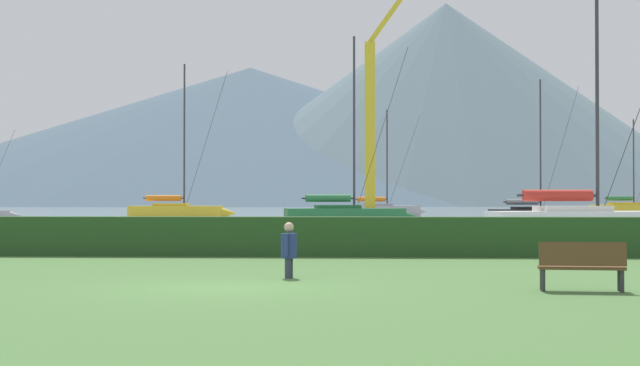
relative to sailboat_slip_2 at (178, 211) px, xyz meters
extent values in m
plane|color=#477038|center=(13.48, -62.78, -0.77)|extent=(1000.00, 1000.00, 0.00)
cube|color=#8C9EA3|center=(13.48, 74.22, -0.77)|extent=(320.00, 246.00, 0.00)
cube|color=#284C23|center=(13.48, -51.78, -0.16)|extent=(80.00, 1.20, 1.22)
cone|color=#9E9EA3|center=(-12.55, -4.14, -0.31)|extent=(1.18, 1.04, 0.77)
cube|color=gold|center=(-0.12, 0.00, -0.15)|extent=(7.88, 2.85, 1.23)
cone|color=gold|center=(4.35, 0.09, -0.15)|extent=(1.36, 1.07, 1.05)
cube|color=gold|center=(-0.57, -0.01, 0.29)|extent=(2.95, 1.94, 0.78)
cylinder|color=#333338|center=(0.55, 0.01, 6.25)|extent=(0.16, 0.16, 12.69)
cylinder|color=#333338|center=(-1.21, -0.03, 1.13)|extent=(3.52, 0.21, 0.13)
cylinder|color=orange|center=(-1.21, -0.03, 1.13)|extent=(3.00, 0.56, 0.49)
cylinder|color=#333338|center=(2.39, 0.05, 5.93)|extent=(3.72, 0.11, 12.07)
cube|color=#236B38|center=(14.71, -19.11, -0.17)|extent=(7.98, 3.97, 1.20)
cone|color=#236B38|center=(18.99, -18.31, -0.17)|extent=(1.47, 1.24, 1.02)
cube|color=#206032|center=(14.28, -19.19, 0.27)|extent=(3.12, 2.32, 0.76)
cylinder|color=#333338|center=(15.35, -18.99, 5.76)|extent=(0.15, 0.15, 11.74)
cylinder|color=#333338|center=(13.66, -19.30, 1.09)|extent=(3.40, 0.76, 0.13)
cylinder|color=#2D7542|center=(13.66, -19.30, 1.09)|extent=(2.96, 1.00, 0.48)
cylinder|color=#333338|center=(17.12, -18.66, 5.46)|extent=(3.57, 0.69, 11.17)
cube|color=black|center=(28.88, -7.02, -0.25)|extent=(6.85, 3.42, 1.03)
cone|color=black|center=(32.56, -6.33, -0.25)|extent=(1.26, 1.07, 0.87)
cube|color=black|center=(28.52, -7.09, 0.12)|extent=(2.68, 1.99, 0.65)
cylinder|color=#333338|center=(29.44, -6.92, 5.01)|extent=(0.13, 0.13, 10.44)
cylinder|color=#333338|center=(27.99, -7.19, 0.82)|extent=(2.91, 0.66, 0.11)
cylinder|color=gray|center=(27.99, -7.19, 0.82)|extent=(2.54, 0.87, 0.41)
cylinder|color=#333338|center=(30.95, -6.63, 4.75)|extent=(3.06, 0.61, 9.92)
cube|color=white|center=(25.58, -39.38, -0.14)|extent=(8.29, 3.90, 1.25)
cube|color=silver|center=(25.13, -39.45, 0.31)|extent=(3.22, 2.34, 0.80)
cylinder|color=#333338|center=(26.26, -39.28, 5.08)|extent=(0.16, 0.16, 10.33)
cylinder|color=#333338|center=(24.48, -39.55, 1.17)|extent=(3.57, 0.68, 0.14)
cylinder|color=red|center=(24.48, -39.55, 1.17)|extent=(3.09, 0.95, 0.50)
cylinder|color=#333338|center=(28.11, -39.00, 4.82)|extent=(3.75, 0.60, 9.83)
cube|color=#9E9EA3|center=(17.48, 15.23, -0.18)|extent=(7.87, 4.64, 1.17)
cone|color=#9E9EA3|center=(21.54, 16.48, -0.18)|extent=(1.51, 1.33, 1.00)
cube|color=gray|center=(17.07, 15.10, 0.24)|extent=(3.17, 2.53, 0.75)
cylinder|color=#333338|center=(18.09, 15.41, 4.94)|extent=(0.15, 0.15, 10.15)
cylinder|color=#333338|center=(16.49, 14.92, 1.04)|extent=(3.24, 1.11, 0.13)
cylinder|color=orange|center=(16.49, 14.92, 1.04)|extent=(2.86, 1.29, 0.47)
cylinder|color=#333338|center=(19.77, 15.93, 4.69)|extent=(3.39, 1.08, 9.65)
cube|color=gold|center=(44.65, 25.88, -0.15)|extent=(8.34, 4.87, 1.24)
cube|color=gold|center=(44.22, 25.75, 0.30)|extent=(3.35, 2.66, 0.79)
cylinder|color=#333338|center=(45.30, 26.08, 4.87)|extent=(0.16, 0.16, 9.92)
cylinder|color=#333338|center=(43.59, 25.57, 1.15)|extent=(3.44, 1.16, 0.14)
cylinder|color=#2D7542|center=(43.59, 25.57, 1.15)|extent=(3.03, 1.35, 0.50)
cube|color=brown|center=(20.41, -63.18, -0.32)|extent=(1.65, 0.61, 0.06)
cube|color=brown|center=(20.40, -63.36, -0.05)|extent=(1.62, 0.29, 0.45)
cylinder|color=#333338|center=(21.15, -63.09, -0.55)|extent=(0.08, 0.08, 0.45)
cylinder|color=#333338|center=(19.71, -62.94, -0.55)|extent=(0.08, 0.08, 0.45)
cylinder|color=#333338|center=(21.12, -63.42, -0.55)|extent=(0.08, 0.08, 0.45)
cylinder|color=#333338|center=(19.67, -63.27, -0.55)|extent=(0.08, 0.08, 0.45)
cylinder|color=#2D3347|center=(14.55, -60.43, -0.55)|extent=(0.14, 0.14, 0.45)
cylinder|color=#2D3347|center=(14.58, -60.25, -0.55)|extent=(0.14, 0.14, 0.45)
cylinder|color=navy|center=(14.56, -60.34, -0.05)|extent=(0.36, 0.36, 0.55)
cylinder|color=navy|center=(14.53, -60.58, -0.02)|extent=(0.09, 0.09, 0.49)
cylinder|color=navy|center=(14.60, -60.10, -0.02)|extent=(0.09, 0.09, 0.49)
sphere|color=tan|center=(14.56, -60.34, 0.37)|extent=(0.22, 0.22, 0.22)
cube|color=#333338|center=(16.38, -7.53, -0.37)|extent=(2.00, 2.00, 0.80)
cube|color=gold|center=(16.38, -7.53, 6.56)|extent=(0.80, 0.80, 13.06)
cube|color=gold|center=(18.47, -7.53, 16.02)|extent=(4.47, 0.36, 6.07)
cone|color=slate|center=(42.80, 255.75, 34.28)|extent=(190.79, 190.79, 70.11)
cone|color=#425666|center=(-31.52, 304.49, 26.65)|extent=(321.81, 321.81, 54.84)
camera|label=1|loc=(16.38, -81.99, 0.98)|focal=54.54mm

